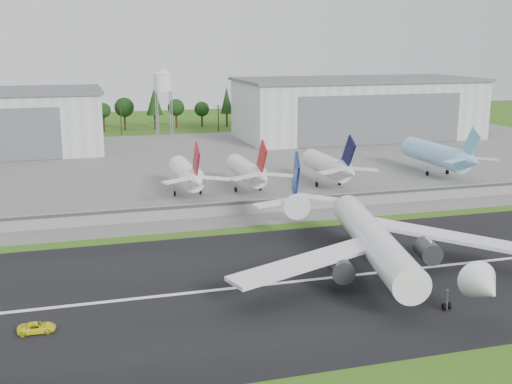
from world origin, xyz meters
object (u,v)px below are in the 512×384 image
object	(u,v)px
parked_jet_skyblue	(441,155)
ground_vehicle	(37,327)
main_airliner	(375,248)
parked_jet_red_b	(249,171)
parked_jet_red_a	(188,174)
parked_jet_navy	(331,166)

from	to	relation	value
parked_jet_skyblue	ground_vehicle	bearing A→B (deg)	-144.98
parked_jet_skyblue	main_airliner	bearing A→B (deg)	-128.78
ground_vehicle	parked_jet_red_b	distance (m)	91.43
parked_jet_red_a	parked_jet_skyblue	world-z (taller)	parked_jet_skyblue
parked_jet_red_a	parked_jet_navy	world-z (taller)	parked_jet_navy
ground_vehicle	parked_jet_red_b	size ratio (longest dim) A/B	0.17
main_airliner	parked_jet_red_a	size ratio (longest dim) A/B	1.88
ground_vehicle	parked_jet_red_a	bearing A→B (deg)	-24.48
parked_jet_navy	main_airliner	bearing A→B (deg)	-106.30
parked_jet_red_a	parked_jet_navy	bearing A→B (deg)	0.01
parked_jet_red_b	parked_jet_navy	bearing A→B (deg)	0.08
parked_jet_red_a	parked_jet_navy	distance (m)	40.47
parked_jet_red_b	ground_vehicle	bearing A→B (deg)	-124.86
main_airliner	parked_jet_navy	world-z (taller)	main_airliner
parked_jet_red_a	parked_jet_red_b	size ratio (longest dim) A/B	1.00
parked_jet_red_b	parked_jet_navy	world-z (taller)	parked_jet_navy
parked_jet_red_a	ground_vehicle	bearing A→B (deg)	-115.29
main_airliner	parked_jet_red_a	bearing A→B (deg)	-60.49
parked_jet_red_a	main_airliner	bearing A→B (deg)	-72.68
ground_vehicle	parked_jet_skyblue	xyz separation A→B (m)	(114.17, 80.01, 5.75)
main_airliner	parked_jet_red_a	world-z (taller)	main_airliner
ground_vehicle	parked_jet_red_a	world-z (taller)	parked_jet_red_a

